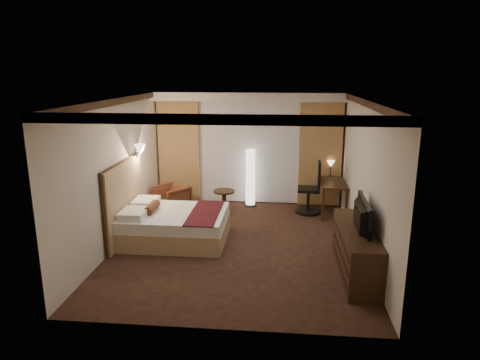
# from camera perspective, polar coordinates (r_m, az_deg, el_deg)

# --- Properties ---
(floor) EXTENTS (4.50, 5.50, 0.01)m
(floor) POSITION_cam_1_polar(r_m,az_deg,el_deg) (8.15, -0.27, -8.56)
(floor) COLOR black
(floor) RESTS_ON ground
(ceiling) EXTENTS (4.50, 5.50, 0.01)m
(ceiling) POSITION_cam_1_polar(r_m,az_deg,el_deg) (7.53, -0.29, 10.75)
(ceiling) COLOR white
(ceiling) RESTS_ON back_wall
(back_wall) EXTENTS (4.50, 0.02, 2.70)m
(back_wall) POSITION_cam_1_polar(r_m,az_deg,el_deg) (10.41, 1.23, 4.25)
(back_wall) COLOR beige
(back_wall) RESTS_ON floor
(left_wall) EXTENTS (0.02, 5.50, 2.70)m
(left_wall) POSITION_cam_1_polar(r_m,az_deg,el_deg) (8.26, -16.02, 1.03)
(left_wall) COLOR beige
(left_wall) RESTS_ON floor
(right_wall) EXTENTS (0.02, 5.50, 2.70)m
(right_wall) POSITION_cam_1_polar(r_m,az_deg,el_deg) (7.84, 16.32, 0.31)
(right_wall) COLOR beige
(right_wall) RESTS_ON floor
(crown_molding) EXTENTS (4.50, 5.50, 0.12)m
(crown_molding) POSITION_cam_1_polar(r_m,az_deg,el_deg) (7.53, -0.29, 10.29)
(crown_molding) COLOR black
(crown_molding) RESTS_ON ceiling
(soffit) EXTENTS (4.50, 0.50, 0.20)m
(soffit) POSITION_cam_1_polar(r_m,az_deg,el_deg) (10.02, 1.16, 11.06)
(soffit) COLOR white
(soffit) RESTS_ON ceiling
(curtain_sheer) EXTENTS (2.48, 0.04, 2.45)m
(curtain_sheer) POSITION_cam_1_polar(r_m,az_deg,el_deg) (10.35, 1.19, 3.63)
(curtain_sheer) COLOR silver
(curtain_sheer) RESTS_ON back_wall
(curtain_left_drape) EXTENTS (1.00, 0.14, 2.45)m
(curtain_left_drape) POSITION_cam_1_polar(r_m,az_deg,el_deg) (10.55, -8.10, 3.69)
(curtain_left_drape) COLOR tan
(curtain_left_drape) RESTS_ON back_wall
(curtain_right_drape) EXTENTS (1.00, 0.14, 2.45)m
(curtain_right_drape) POSITION_cam_1_polar(r_m,az_deg,el_deg) (10.31, 10.65, 3.34)
(curtain_right_drape) COLOR tan
(curtain_right_drape) RESTS_ON back_wall
(wall_sconce) EXTENTS (0.24, 0.24, 0.24)m
(wall_sconce) POSITION_cam_1_polar(r_m,az_deg,el_deg) (8.95, -13.19, 3.97)
(wall_sconce) COLOR white
(wall_sconce) RESTS_ON left_wall
(bed) EXTENTS (1.94, 1.52, 0.57)m
(bed) POSITION_cam_1_polar(r_m,az_deg,el_deg) (8.35, -8.59, -6.06)
(bed) COLOR white
(bed) RESTS_ON floor
(headboard) EXTENTS (0.12, 1.82, 1.50)m
(headboard) POSITION_cam_1_polar(r_m,az_deg,el_deg) (8.49, -15.16, -2.75)
(headboard) COLOR tan
(headboard) RESTS_ON floor
(armchair) EXTENTS (0.93, 0.92, 0.70)m
(armchair) POSITION_cam_1_polar(r_m,az_deg,el_deg) (9.94, -9.13, -2.35)
(armchair) COLOR #542619
(armchair) RESTS_ON floor
(side_table) EXTENTS (0.49, 0.49, 0.53)m
(side_table) POSITION_cam_1_polar(r_m,az_deg,el_deg) (9.80, -2.12, -2.91)
(side_table) COLOR black
(side_table) RESTS_ON floor
(floor_lamp) EXTENTS (0.29, 0.29, 1.39)m
(floor_lamp) POSITION_cam_1_polar(r_m,az_deg,el_deg) (10.21, 1.40, 0.30)
(floor_lamp) COLOR white
(floor_lamp) RESTS_ON floor
(desk) EXTENTS (0.55, 1.27, 0.75)m
(desk) POSITION_cam_1_polar(r_m,az_deg,el_deg) (10.00, 12.12, -2.23)
(desk) COLOR black
(desk) RESTS_ON floor
(desk_lamp) EXTENTS (0.18, 0.18, 0.34)m
(desk_lamp) POSITION_cam_1_polar(r_m,az_deg,el_deg) (10.33, 11.98, 1.43)
(desk_lamp) COLOR #FFD899
(desk_lamp) RESTS_ON desk
(office_chair) EXTENTS (0.61, 0.61, 1.20)m
(office_chair) POSITION_cam_1_polar(r_m,az_deg,el_deg) (9.84, 9.13, -0.98)
(office_chair) COLOR black
(office_chair) RESTS_ON floor
(dresser) EXTENTS (0.50, 1.97, 0.77)m
(dresser) POSITION_cam_1_polar(r_m,az_deg,el_deg) (7.17, 15.23, -9.06)
(dresser) COLOR black
(dresser) RESTS_ON floor
(television) EXTENTS (0.67, 1.13, 0.15)m
(television) POSITION_cam_1_polar(r_m,az_deg,el_deg) (6.92, 15.36, -3.70)
(television) COLOR black
(television) RESTS_ON dresser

